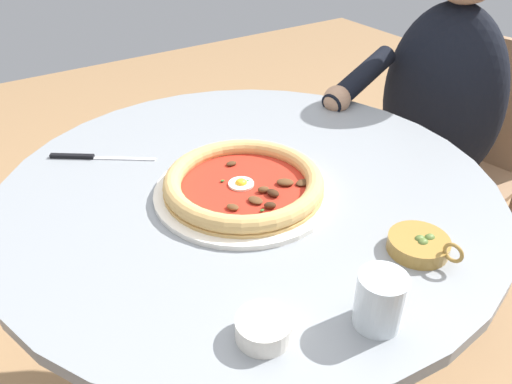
{
  "coord_description": "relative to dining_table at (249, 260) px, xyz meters",
  "views": [
    {
      "loc": [
        0.44,
        0.7,
        1.28
      ],
      "look_at": [
        0.0,
        0.03,
        0.75
      ],
      "focal_mm": 35.45,
      "sensor_mm": 36.0,
      "label": 1
    }
  ],
  "objects": [
    {
      "name": "olive_pan",
      "position": [
        -0.12,
        0.32,
        0.21
      ],
      "size": [
        0.1,
        0.12,
        0.05
      ],
      "color": "olive",
      "rests_on": "dining_table"
    },
    {
      "name": "pizza_on_plate",
      "position": [
        0.02,
        0.02,
        0.21
      ],
      "size": [
        0.34,
        0.34,
        0.04
      ],
      "color": "white",
      "rests_on": "dining_table"
    },
    {
      "name": "steak_knife",
      "position": [
        0.23,
        -0.27,
        0.2
      ],
      "size": [
        0.19,
        0.14,
        0.01
      ],
      "color": "silver",
      "rests_on": "dining_table"
    },
    {
      "name": "diner_person",
      "position": [
        -0.71,
        -0.11,
        -0.05
      ],
      "size": [
        0.53,
        0.38,
        1.16
      ],
      "color": "#282833",
      "rests_on": "ground"
    },
    {
      "name": "ramekin_capers",
      "position": [
        0.19,
        0.33,
        0.21
      ],
      "size": [
        0.08,
        0.08,
        0.03
      ],
      "color": "white",
      "rests_on": "dining_table"
    },
    {
      "name": "water_glass",
      "position": [
        0.04,
        0.39,
        0.23
      ],
      "size": [
        0.07,
        0.07,
        0.08
      ],
      "color": "silver",
      "rests_on": "dining_table"
    },
    {
      "name": "cafe_chair_diner",
      "position": [
        -0.85,
        -0.13,
        -0.05
      ],
      "size": [
        0.49,
        0.49,
        0.85
      ],
      "color": "#957050",
      "rests_on": "ground"
    },
    {
      "name": "dining_table",
      "position": [
        0.0,
        0.0,
        0.0
      ],
      "size": [
        0.96,
        0.96,
        0.75
      ],
      "color": "gray",
      "rests_on": "ground"
    }
  ]
}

